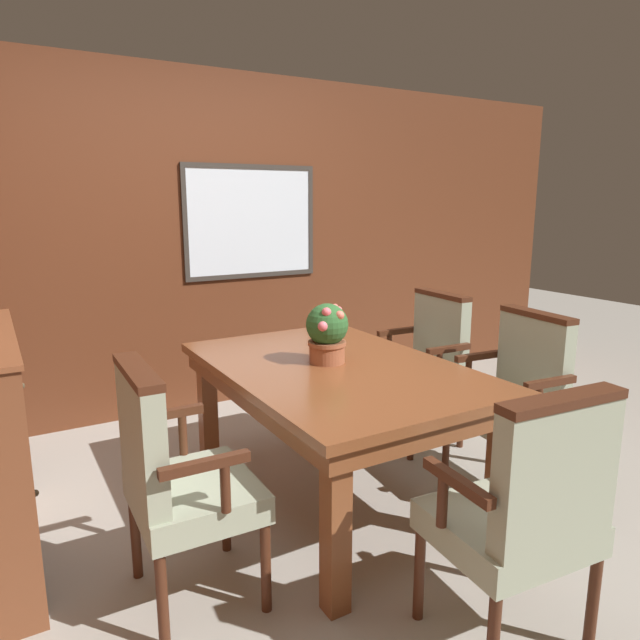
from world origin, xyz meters
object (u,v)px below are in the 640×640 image
Objects in this scene: dining_table at (335,383)px; potted_plant at (327,332)px; chair_head_near at (525,508)px; chair_left_near at (175,473)px; chair_right_far at (426,360)px; chair_right_near at (515,392)px.

dining_table is 5.36× the size of potted_plant.
chair_head_near is 1.25m from chair_left_near.
dining_table is 1.18m from chair_head_near.
chair_left_near is at bearing -65.88° from chair_right_far.
chair_right_near is 1.00× the size of chair_head_near.
potted_plant reaches higher than chair_right_near.
chair_left_near is (-1.84, -0.72, 0.00)m from chair_right_far.
chair_right_near is 1.84m from chair_left_near.
chair_right_near is 1.00× the size of chair_left_near.
potted_plant is (-0.03, 1.23, 0.36)m from chair_head_near.
chair_right_near is at bearing 2.37° from chair_right_far.
chair_left_near is 3.21× the size of potted_plant.
chair_right_near and chair_right_far have the same top height.
chair_right_far is at bearing -67.35° from chair_left_near.
chair_head_near is 1.00× the size of chair_left_near.
dining_table is 0.98m from chair_left_near.
dining_table is at bearing -77.36° from potted_plant.
potted_plant is at bearing -107.82° from chair_right_near.
chair_left_near is (-0.94, 0.84, 0.00)m from chair_head_near.
chair_right_near is 1.08m from potted_plant.
chair_left_near is at bearing -156.40° from potted_plant.
chair_right_far is at bearing -115.54° from chair_head_near.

